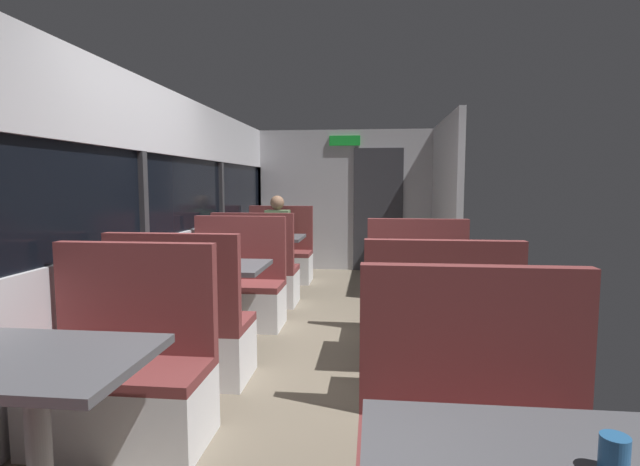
# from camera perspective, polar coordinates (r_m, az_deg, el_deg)

# --- Properties ---
(ground_plane) EXTENTS (3.30, 9.20, 0.02)m
(ground_plane) POSITION_cam_1_polar(r_m,az_deg,el_deg) (4.16, -0.69, -14.53)
(ground_plane) COLOR #665B4C
(carriage_window_panel_left) EXTENTS (0.09, 8.48, 2.30)m
(carriage_window_panel_left) POSITION_cam_1_polar(r_m,az_deg,el_deg) (4.33, -20.12, 1.12)
(carriage_window_panel_left) COLOR #B2B2B7
(carriage_window_panel_left) RESTS_ON ground_plane
(carriage_end_bulkhead) EXTENTS (2.90, 0.11, 2.30)m
(carriage_end_bulkhead) POSITION_cam_1_polar(r_m,az_deg,el_deg) (8.08, 3.30, 3.72)
(carriage_end_bulkhead) COLOR #B2B2B7
(carriage_end_bulkhead) RESTS_ON ground_plane
(carriage_aisle_panel_right) EXTENTS (0.08, 2.40, 2.30)m
(carriage_aisle_panel_right) POSITION_cam_1_polar(r_m,az_deg,el_deg) (6.95, 14.35, 3.30)
(carriage_aisle_panel_right) COLOR #B2B2B7
(carriage_aisle_panel_right) RESTS_ON ground_plane
(dining_table_near_window) EXTENTS (0.90, 0.70, 0.74)m
(dining_table_near_window) POSITION_cam_1_polar(r_m,az_deg,el_deg) (2.38, -30.33, -14.60)
(dining_table_near_window) COLOR #9E9EA3
(dining_table_near_window) RESTS_ON ground_plane
(bench_near_window_facing_entry) EXTENTS (0.95, 0.50, 1.10)m
(bench_near_window_facing_entry) POSITION_cam_1_polar(r_m,az_deg,el_deg) (3.04, -21.86, -16.01)
(bench_near_window_facing_entry) COLOR silver
(bench_near_window_facing_entry) RESTS_ON ground_plane
(dining_table_mid_window) EXTENTS (0.90, 0.70, 0.74)m
(dining_table_mid_window) POSITION_cam_1_polar(r_m,az_deg,el_deg) (4.33, -12.31, -4.91)
(dining_table_mid_window) COLOR #9E9EA3
(dining_table_mid_window) RESTS_ON ground_plane
(bench_mid_window_facing_end) EXTENTS (0.95, 0.50, 1.10)m
(bench_mid_window_facing_end) POSITION_cam_1_polar(r_m,az_deg,el_deg) (3.77, -15.64, -11.50)
(bench_mid_window_facing_end) COLOR silver
(bench_mid_window_facing_end) RESTS_ON ground_plane
(bench_mid_window_facing_entry) EXTENTS (0.95, 0.50, 1.10)m
(bench_mid_window_facing_entry) POSITION_cam_1_polar(r_m,az_deg,el_deg) (5.05, -9.70, -6.93)
(bench_mid_window_facing_entry) COLOR silver
(bench_mid_window_facing_entry) RESTS_ON ground_plane
(dining_table_far_window) EXTENTS (0.90, 0.70, 0.74)m
(dining_table_far_window) POSITION_cam_1_polar(r_m,az_deg,el_deg) (6.48, -5.99, -1.25)
(dining_table_far_window) COLOR #9E9EA3
(dining_table_far_window) RESTS_ON ground_plane
(bench_far_window_facing_end) EXTENTS (0.95, 0.50, 1.10)m
(bench_far_window_facing_end) POSITION_cam_1_polar(r_m,az_deg,el_deg) (5.86, -7.41, -5.12)
(bench_far_window_facing_end) COLOR silver
(bench_far_window_facing_end) RESTS_ON ground_plane
(bench_far_window_facing_entry) EXTENTS (0.95, 0.50, 1.10)m
(bench_far_window_facing_entry) POSITION_cam_1_polar(r_m,az_deg,el_deg) (7.20, -4.79, -3.02)
(bench_far_window_facing_entry) COLOR silver
(bench_far_window_facing_entry) RESTS_ON ground_plane
(bench_front_aisle_facing_entry) EXTENTS (0.95, 0.50, 1.10)m
(bench_front_aisle_facing_entry) POSITION_cam_1_polar(r_m,az_deg,el_deg) (2.23, 17.98, -24.41)
(bench_front_aisle_facing_entry) COLOR silver
(bench_front_aisle_facing_entry) RESTS_ON ground_plane
(dining_table_rear_aisle) EXTENTS (0.90, 0.70, 0.74)m
(dining_table_rear_aisle) POSITION_cam_1_polar(r_m,az_deg,el_deg) (3.94, 12.34, -5.99)
(dining_table_rear_aisle) COLOR #9E9EA3
(dining_table_rear_aisle) RESTS_ON ground_plane
(bench_rear_aisle_facing_end) EXTENTS (0.95, 0.50, 1.10)m
(bench_rear_aisle_facing_end) POSITION_cam_1_polar(r_m,az_deg,el_deg) (3.35, 13.52, -13.67)
(bench_rear_aisle_facing_end) COLOR silver
(bench_rear_aisle_facing_end) RESTS_ON ground_plane
(bench_rear_aisle_facing_entry) EXTENTS (0.95, 0.50, 1.10)m
(bench_rear_aisle_facing_entry) POSITION_cam_1_polar(r_m,az_deg,el_deg) (4.69, 11.35, -7.97)
(bench_rear_aisle_facing_entry) COLOR silver
(bench_rear_aisle_facing_entry) RESTS_ON ground_plane
(seated_passenger) EXTENTS (0.47, 0.55, 1.26)m
(seated_passenger) POSITION_cam_1_polar(r_m,az_deg,el_deg) (7.10, -4.91, -1.45)
(seated_passenger) COLOR #26262D
(seated_passenger) RESTS_ON ground_plane
(coffee_cup_primary) EXTENTS (0.07, 0.07, 0.09)m
(coffee_cup_primary) POSITION_cam_1_polar(r_m,az_deg,el_deg) (6.46, -6.73, 0.01)
(coffee_cup_primary) COLOR #26598C
(coffee_cup_primary) RESTS_ON dining_table_far_window
(coffee_cup_secondary) EXTENTS (0.07, 0.07, 0.09)m
(coffee_cup_secondary) POSITION_cam_1_polar(r_m,az_deg,el_deg) (1.49, 31.11, -21.19)
(coffee_cup_secondary) COLOR #26598C
(coffee_cup_secondary) RESTS_ON dining_table_front_aisle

